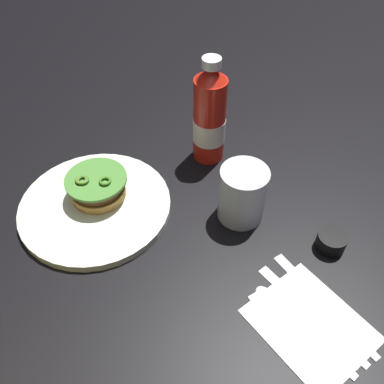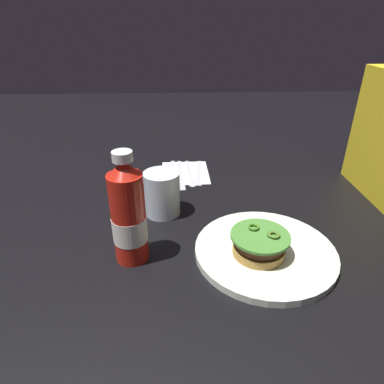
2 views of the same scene
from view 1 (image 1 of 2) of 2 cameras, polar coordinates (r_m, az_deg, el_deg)
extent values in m
plane|color=black|center=(0.76, -0.67, -6.19)|extent=(3.00, 3.00, 0.00)
cylinder|color=silver|center=(0.82, -13.30, -1.93)|extent=(0.29, 0.29, 0.02)
cylinder|color=#B4843E|center=(0.82, -12.87, 0.05)|extent=(0.11, 0.11, 0.02)
cylinder|color=#512D19|center=(0.81, -13.07, 0.88)|extent=(0.10, 0.10, 0.02)
cylinder|color=red|center=(0.80, -13.20, 1.43)|extent=(0.09, 0.09, 0.01)
cylinder|color=#488433|center=(0.80, -13.27, 1.74)|extent=(0.12, 0.12, 0.01)
torus|color=#3F771D|center=(0.78, -12.03, 1.51)|extent=(0.02, 0.02, 0.01)
torus|color=#527325|center=(0.79, -15.18, 1.63)|extent=(0.02, 0.02, 0.01)
torus|color=#447B26|center=(0.79, -14.96, 1.62)|extent=(0.02, 0.02, 0.01)
cylinder|color=red|center=(0.86, 2.44, 9.93)|extent=(0.07, 0.07, 0.19)
cone|color=red|center=(0.80, 2.69, 16.15)|extent=(0.06, 0.06, 0.03)
cylinder|color=white|center=(0.79, 2.75, 17.57)|extent=(0.04, 0.04, 0.02)
cylinder|color=white|center=(0.87, 2.39, 8.72)|extent=(0.07, 0.07, 0.05)
cylinder|color=silver|center=(0.76, 7.04, -0.28)|extent=(0.09, 0.09, 0.11)
cylinder|color=black|center=(0.77, 18.82, -6.51)|extent=(0.05, 0.05, 0.03)
cube|color=white|center=(0.69, 16.17, -17.33)|extent=(0.18, 0.15, 0.00)
cube|color=silver|center=(0.71, 18.61, -15.04)|extent=(0.19, 0.02, 0.00)
cube|color=silver|center=(0.73, 13.96, -10.63)|extent=(0.08, 0.02, 0.00)
cube|color=silver|center=(0.70, 17.05, -16.47)|extent=(0.19, 0.02, 0.00)
cube|color=silver|center=(0.71, 12.08, -12.33)|extent=(0.08, 0.02, 0.00)
cube|color=silver|center=(0.68, 15.40, -17.95)|extent=(0.19, 0.03, 0.00)
ellipsoid|color=silver|center=(0.70, 10.29, -13.82)|extent=(0.04, 0.03, 0.00)
cube|color=silver|center=(0.67, 13.65, -19.47)|extent=(0.18, 0.03, 0.00)
cube|color=silver|center=(0.69, 9.46, -14.78)|extent=(0.04, 0.03, 0.00)
camera|label=2|loc=(1.14, -23.34, 35.50)|focal=30.94mm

